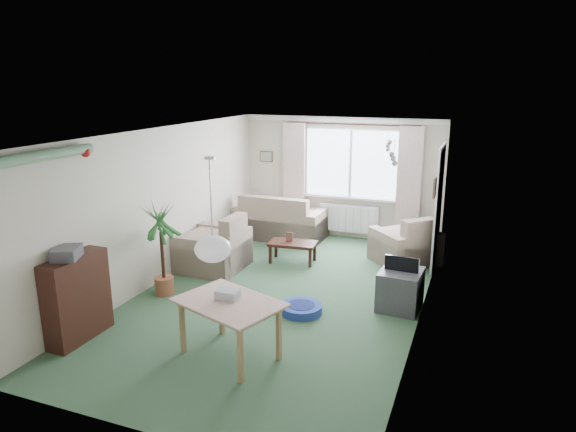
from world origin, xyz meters
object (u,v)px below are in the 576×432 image
(armchair_left, at_px, (213,241))
(dining_table, at_px, (230,330))
(coffee_table, at_px, (293,252))
(pet_bed, at_px, (301,309))
(tv_cube, at_px, (400,290))
(houseplant, at_px, (162,249))
(sofa, at_px, (280,215))
(armchair_corner, at_px, (405,238))
(bookshelf, at_px, (77,298))

(armchair_left, xyz_separation_m, dining_table, (1.58, -2.46, -0.14))
(coffee_table, height_order, pet_bed, coffee_table)
(dining_table, bearing_deg, tv_cube, 50.80)
(coffee_table, bearing_deg, houseplant, -123.38)
(tv_cube, bearing_deg, pet_bed, -149.11)
(sofa, height_order, houseplant, houseplant)
(armchair_left, bearing_deg, houseplant, -6.89)
(armchair_corner, bearing_deg, tv_cube, 52.82)
(coffee_table, bearing_deg, armchair_left, -146.86)
(armchair_left, height_order, dining_table, armchair_left)
(bookshelf, height_order, houseplant, houseplant)
(pet_bed, bearing_deg, tv_cube, 26.81)
(armchair_left, distance_m, houseplant, 1.26)
(coffee_table, height_order, tv_cube, tv_cube)
(houseplant, relative_size, tv_cube, 2.31)
(houseplant, distance_m, tv_cube, 3.46)
(sofa, xyz_separation_m, dining_table, (1.18, -4.52, -0.12))
(coffee_table, height_order, houseplant, houseplant)
(armchair_corner, relative_size, dining_table, 0.91)
(bookshelf, distance_m, dining_table, 1.95)
(armchair_corner, bearing_deg, coffee_table, -22.88)
(sofa, xyz_separation_m, armchair_left, (-0.40, -2.06, 0.02))
(armchair_left, height_order, tv_cube, armchair_left)
(sofa, distance_m, armchair_left, 2.10)
(bookshelf, height_order, dining_table, bookshelf)
(dining_table, height_order, tv_cube, dining_table)
(armchair_left, relative_size, bookshelf, 0.99)
(bookshelf, bearing_deg, coffee_table, 67.09)
(dining_table, relative_size, tv_cube, 1.74)
(tv_cube, relative_size, pet_bed, 1.06)
(houseplant, xyz_separation_m, dining_table, (1.73, -1.24, -0.37))
(armchair_corner, relative_size, armchair_left, 0.91)
(houseplant, bearing_deg, coffee_table, 56.62)
(bookshelf, distance_m, tv_cube, 4.21)
(dining_table, bearing_deg, pet_bed, 74.23)
(armchair_corner, height_order, armchair_left, armchair_left)
(houseplant, bearing_deg, tv_cube, 12.54)
(coffee_table, distance_m, dining_table, 3.25)
(sofa, relative_size, pet_bed, 3.12)
(sofa, height_order, dining_table, sofa)
(bookshelf, relative_size, pet_bed, 1.85)
(sofa, xyz_separation_m, pet_bed, (1.57, -3.16, -0.39))
(coffee_table, bearing_deg, armchair_corner, 20.95)
(armchair_left, relative_size, pet_bed, 1.84)
(armchair_corner, xyz_separation_m, houseplant, (-3.12, -2.67, 0.28))
(pet_bed, bearing_deg, sofa, 116.33)
(tv_cube, xyz_separation_m, pet_bed, (-1.23, -0.62, -0.22))
(tv_cube, bearing_deg, dining_table, -125.12)
(bookshelf, xyz_separation_m, dining_table, (1.92, 0.28, -0.20))
(houseplant, relative_size, pet_bed, 2.46)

